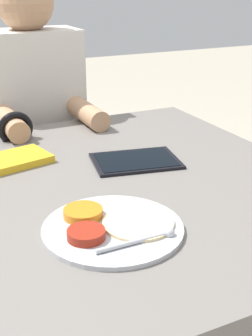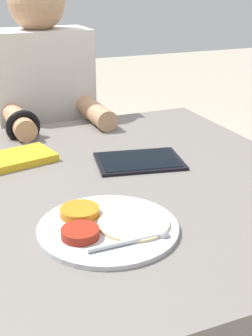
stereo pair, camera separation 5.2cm
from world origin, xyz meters
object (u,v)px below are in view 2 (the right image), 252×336
object	(u,v)px
thali_tray	(106,226)
red_notebook	(19,158)
person_diner	(47,148)
tablet_device	(139,161)

from	to	relation	value
thali_tray	red_notebook	xyz separation A→B (m)	(-0.09, 0.45, -0.00)
thali_tray	person_diner	size ratio (longest dim) A/B	0.24
person_diner	red_notebook	bearing A→B (deg)	-111.34
thali_tray	red_notebook	bearing A→B (deg)	101.09
red_notebook	person_diner	world-z (taller)	person_diner
thali_tray	person_diner	bearing A→B (deg)	83.95
thali_tray	tablet_device	bearing A→B (deg)	55.44
thali_tray	person_diner	world-z (taller)	person_diner
person_diner	thali_tray	bearing A→B (deg)	-96.05
red_notebook	tablet_device	xyz separation A→B (m)	(0.30, -0.14, -0.00)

